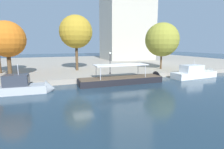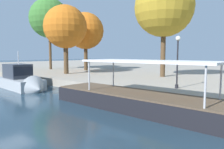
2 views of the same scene
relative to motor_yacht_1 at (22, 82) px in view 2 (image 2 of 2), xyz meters
The scene contains 10 objects.
ground_plane 8.10m from the motor_yacht_1, 32.05° to the right, with size 220.00×220.00×0.00m, color #1E3342.
dock_promenade 31.35m from the motor_yacht_1, 77.40° to the left, with size 120.00×55.00×0.84m, color gray.
motor_yacht_1 is the anchor object (origin of this frame).
tour_boat_2 15.21m from the motor_yacht_1, ahead, with size 15.19×3.35×4.33m.
mooring_bollard_0 11.75m from the motor_yacht_1, 161.26° to the left, with size 0.28×0.28×0.84m.
lamp_post 15.28m from the motor_yacht_1, 21.89° to the left, with size 0.37×0.37×4.10m.
tree_0 19.22m from the motor_yacht_1, 135.84° to the left, with size 7.45×6.92×12.48m.
tree_2 17.90m from the motor_yacht_1, 55.05° to the left, with size 6.91×6.91×11.62m.
tree_3 16.39m from the motor_yacht_1, 112.63° to the left, with size 6.05×6.05×9.59m.
tree_4 10.51m from the motor_yacht_1, 110.84° to the left, with size 5.84×5.84×9.32m.
Camera 2 is at (14.11, -6.15, 3.53)m, focal length 34.25 mm.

